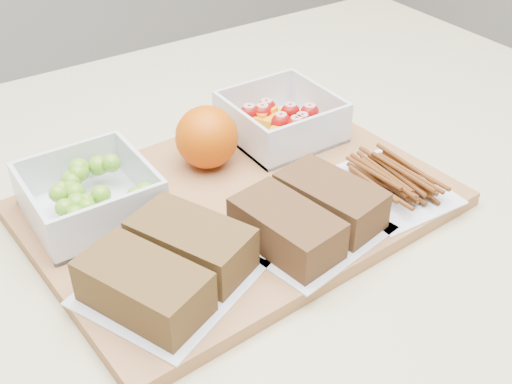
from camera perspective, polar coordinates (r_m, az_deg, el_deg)
cutting_board at (r=0.68m, az=-1.48°, el=-1.08°), size 0.44×0.33×0.02m
grape_container at (r=0.67m, az=-14.45°, el=-0.23°), size 0.12×0.12×0.05m
fruit_container at (r=0.78m, az=2.20°, el=6.31°), size 0.12×0.12×0.05m
orange at (r=0.72m, az=-4.40°, el=4.88°), size 0.07×0.07×0.07m
sandwich_bag_left at (r=0.57m, az=-7.78°, el=-6.50°), size 0.18×0.17×0.04m
sandwich_bag_center at (r=0.62m, az=4.70°, el=-2.04°), size 0.16×0.14×0.04m
pretzel_bag at (r=0.70m, az=11.75°, el=1.21°), size 0.11×0.13×0.03m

